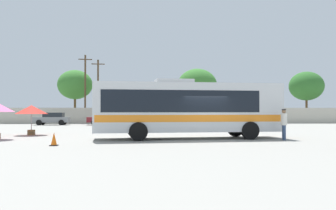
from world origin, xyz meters
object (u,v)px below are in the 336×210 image
(utility_pole_near, at_px, (98,90))
(roadside_tree_midright, at_px, (197,86))
(utility_pole_far, at_px, (85,88))
(roadside_tree_right, at_px, (306,86))
(attendant_by_bus_door, at_px, (284,122))
(parked_car_third_white, at_px, (157,118))
(parked_car_second_maroon, at_px, (107,118))
(roadside_tree_midleft, at_px, (124,97))
(parked_car_leftmost_grey, at_px, (52,118))
(parked_car_rightmost_red, at_px, (203,118))
(roadside_tree_left, at_px, (75,85))
(vendor_umbrella_secondary_red, at_px, (31,110))
(traffic_cone_on_apron, at_px, (54,139))
(coach_bus_silver_orange, at_px, (186,107))

(utility_pole_near, bearing_deg, roadside_tree_midright, 15.81)
(utility_pole_far, distance_m, roadside_tree_right, 31.52)
(attendant_by_bus_door, height_order, parked_car_third_white, attendant_by_bus_door)
(parked_car_second_maroon, relative_size, utility_pole_near, 0.53)
(roadside_tree_midleft, bearing_deg, roadside_tree_midright, 6.89)
(utility_pole_far, bearing_deg, roadside_tree_midright, 17.43)
(parked_car_leftmost_grey, height_order, roadside_tree_right, roadside_tree_right)
(parked_car_rightmost_red, xyz_separation_m, roadside_tree_left, (-17.04, 8.70, 4.60))
(parked_car_second_maroon, bearing_deg, parked_car_third_white, -2.64)
(vendor_umbrella_secondary_red, distance_m, roadside_tree_midleft, 27.66)
(parked_car_third_white, bearing_deg, roadside_tree_midleft, 115.17)
(parked_car_leftmost_grey, height_order, parked_car_rightmost_red, parked_car_rightmost_red)
(utility_pole_near, distance_m, roadside_tree_midright, 14.88)
(roadside_tree_midleft, bearing_deg, roadside_tree_right, -3.35)
(roadside_tree_midleft, bearing_deg, traffic_cone_on_apron, -90.91)
(parked_car_rightmost_red, xyz_separation_m, roadside_tree_midleft, (-10.24, 9.74, 2.93))
(roadside_tree_midright, bearing_deg, roadside_tree_right, -10.48)
(vendor_umbrella_secondary_red, distance_m, traffic_cone_on_apron, 8.56)
(parked_car_leftmost_grey, xyz_separation_m, roadside_tree_midright, (18.58, 10.94, 4.72))
(coach_bus_silver_orange, distance_m, utility_pole_far, 29.53)
(parked_car_second_maroon, distance_m, utility_pole_near, 8.36)
(parked_car_third_white, bearing_deg, utility_pole_far, 146.13)
(traffic_cone_on_apron, bearing_deg, parked_car_rightmost_red, 66.79)
(traffic_cone_on_apron, bearing_deg, attendant_by_bus_door, 12.43)
(parked_car_third_white, height_order, utility_pole_far, utility_pole_far)
(parked_car_leftmost_grey, relative_size, parked_car_second_maroon, 0.89)
(roadside_tree_midright, bearing_deg, parked_car_leftmost_grey, -149.51)
(vendor_umbrella_secondary_red, height_order, roadside_tree_left, roadside_tree_left)
(utility_pole_near, xyz_separation_m, roadside_tree_midright, (14.29, 4.05, 0.94))
(parked_car_third_white, distance_m, roadside_tree_midleft, 11.57)
(utility_pole_near, distance_m, traffic_cone_on_apron, 32.58)
(parked_car_leftmost_grey, distance_m, utility_pole_near, 8.96)
(parked_car_third_white, xyz_separation_m, utility_pole_near, (-8.06, 7.41, 3.79))
(utility_pole_far, distance_m, traffic_cone_on_apron, 31.87)
(parked_car_rightmost_red, relative_size, utility_pole_far, 0.50)
(utility_pole_far, bearing_deg, traffic_cone_on_apron, -82.12)
(attendant_by_bus_door, height_order, parked_car_rightmost_red, attendant_by_bus_door)
(parked_car_third_white, bearing_deg, roadside_tree_right, 21.46)
(vendor_umbrella_secondary_red, bearing_deg, parked_car_third_white, 62.52)
(parked_car_third_white, relative_size, roadside_tree_midleft, 0.85)
(parked_car_third_white, height_order, utility_pole_near, utility_pole_near)
(attendant_by_bus_door, relative_size, traffic_cone_on_apron, 2.77)
(parked_car_second_maroon, relative_size, parked_car_rightmost_red, 1.00)
(coach_bus_silver_orange, height_order, roadside_tree_midleft, roadside_tree_midleft)
(parked_car_third_white, relative_size, utility_pole_near, 0.53)
(parked_car_third_white, xyz_separation_m, roadside_tree_midleft, (-4.76, 10.13, 2.96))
(coach_bus_silver_orange, distance_m, roadside_tree_midright, 32.78)
(vendor_umbrella_secondary_red, height_order, utility_pole_far, utility_pole_far)
(utility_pole_near, xyz_separation_m, roadside_tree_right, (29.87, 1.16, 0.70))
(parked_car_leftmost_grey, height_order, parked_car_third_white, parked_car_leftmost_grey)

